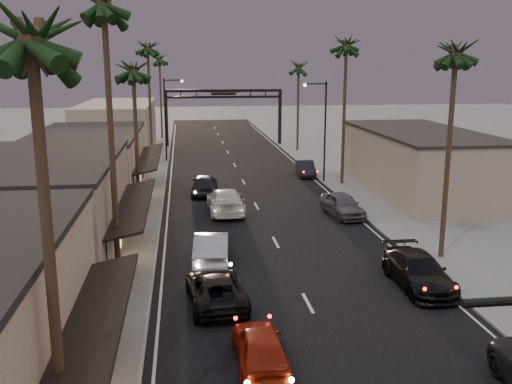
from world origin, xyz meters
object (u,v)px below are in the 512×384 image
object	(u,v)px
palm_rc	(299,64)
palm_lc	(133,64)
streetlight_right	(322,124)
palm_rb	(347,41)
oncoming_silver	(212,248)
palm_ld	(147,44)
palm_far	(159,57)
oncoming_pickup	(216,289)
curbside_black	(418,271)
palm_ra	(457,45)
arch	(224,103)
oncoming_red	(260,347)
streetlight_left	(168,113)
palm_la	(29,20)

from	to	relation	value
palm_rc	palm_lc	bearing A→B (deg)	-121.56
streetlight_right	palm_rb	distance (m)	7.35
oncoming_silver	palm_rc	bearing A→B (deg)	-103.00
palm_lc	palm_ld	distance (m)	19.10
oncoming_silver	palm_ld	bearing A→B (deg)	-76.43
palm_far	oncoming_pickup	world-z (taller)	palm_far
palm_rb	curbside_black	world-z (taller)	palm_rb
oncoming_silver	curbside_black	xyz separation A→B (m)	(9.68, -4.71, -0.04)
oncoming_pickup	curbside_black	distance (m)	9.81
palm_ld	curbside_black	size ratio (longest dim) A/B	2.58
palm_ld	palm_far	size ratio (longest dim) A/B	1.08
streetlight_right	curbside_black	xyz separation A→B (m)	(-1.25, -24.78, -4.53)
palm_ra	oncoming_pickup	xyz separation A→B (m)	(-12.71, -4.57, -10.73)
arch	palm_ld	distance (m)	18.61
oncoming_red	oncoming_pickup	xyz separation A→B (m)	(-1.25, 5.50, -0.02)
oncoming_silver	arch	bearing A→B (deg)	-90.19
arch	streetlight_left	size ratio (longest dim) A/B	1.69
palm_ld	oncoming_pickup	xyz separation A→B (m)	(4.49, -35.57, -11.70)
streetlight_left	palm_la	size ratio (longest dim) A/B	0.68
arch	streetlight_left	bearing A→B (deg)	-119.97
palm_rb	streetlight_left	bearing A→B (deg)	137.95
arch	palm_ld	bearing A→B (deg)	-119.83
oncoming_pickup	palm_ld	bearing A→B (deg)	-87.46
palm_ld	oncoming_red	size ratio (longest dim) A/B	3.30
streetlight_left	palm_la	bearing A→B (deg)	-91.96
streetlight_left	palm_rc	bearing A→B (deg)	21.14
arch	palm_far	size ratio (longest dim) A/B	1.15
palm_ld	palm_far	world-z (taller)	palm_ld
palm_ld	palm_ra	world-z (taller)	palm_ld
palm_rb	arch	bearing A→B (deg)	108.30
palm_lc	palm_ra	size ratio (longest dim) A/B	0.92
palm_rb	palm_rc	bearing A→B (deg)	90.00
palm_ra	curbside_black	distance (m)	11.67
streetlight_right	oncoming_pickup	world-z (taller)	streetlight_right
streetlight_right	streetlight_left	bearing A→B (deg)	136.79
oncoming_silver	palm_rb	bearing A→B (deg)	-118.58
palm_far	curbside_black	world-z (taller)	palm_far
streetlight_right	palm_far	bearing A→B (deg)	114.76
palm_far	palm_ld	bearing A→B (deg)	-90.75
arch	palm_far	distance (m)	12.96
streetlight_left	oncoming_pickup	bearing A→B (deg)	-85.83
streetlight_right	oncoming_red	size ratio (longest dim) A/B	2.09
palm_la	palm_ra	xyz separation A→B (m)	(17.20, 15.00, 0.00)
streetlight_right	oncoming_silver	world-z (taller)	streetlight_right
palm_ld	palm_la	bearing A→B (deg)	-90.00
streetlight_right	palm_la	distance (m)	39.68
arch	palm_la	distance (m)	61.88
oncoming_pickup	oncoming_silver	distance (m)	5.50
streetlight_left	palm_far	world-z (taller)	palm_far
streetlight_right	palm_ld	size ratio (longest dim) A/B	0.63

